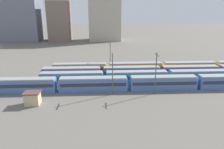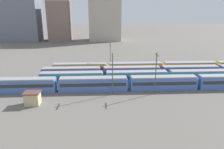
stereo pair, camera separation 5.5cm
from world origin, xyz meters
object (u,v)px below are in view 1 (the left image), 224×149
object	(u,v)px
catenary_pole_0	(156,72)
catenary_pole_1	(110,55)
train_track_2	(218,71)
train_track_3	(216,67)
train_track_0	(197,82)
train_track_1	(137,77)
signal_hut	(33,98)
catenary_pole_2	(112,72)

from	to	relation	value
catenary_pole_0	catenary_pole_1	bearing A→B (deg)	115.67
train_track_2	train_track_3	bearing A→B (deg)	67.76
train_track_3	train_track_0	bearing A→B (deg)	-131.62
train_track_1	signal_hut	size ratio (longest dim) A/B	15.50
train_track_0	signal_hut	bearing A→B (deg)	-169.17
train_track_2	catenary_pole_1	size ratio (longest dim) A/B	10.69
train_track_3	catenary_pole_0	distance (m)	32.66
train_track_0	catenary_pole_2	world-z (taller)	catenary_pole_2
catenary_pole_1	catenary_pole_2	size ratio (longest dim) A/B	0.98
catenary_pole_2	train_track_2	bearing A→B (deg)	21.05
train_track_2	train_track_1	bearing A→B (deg)	-169.32
catenary_pole_1	catenary_pole_2	bearing A→B (deg)	-91.12
train_track_0	catenary_pole_2	size ratio (longest dim) A/B	10.47
catenary_pole_1	train_track_1	bearing A→B (deg)	-61.87
train_track_1	train_track_3	distance (m)	31.48
train_track_2	catenary_pole_2	distance (m)	37.88
train_track_2	catenary_pole_0	xyz separation A→B (m)	(-24.27, -13.58, 4.09)
train_track_3	catenary_pole_1	xyz separation A→B (m)	(-36.86, 2.97, 3.91)
train_track_3	signal_hut	world-z (taller)	train_track_3
train_track_2	train_track_3	xyz separation A→B (m)	(2.13, 5.20, 0.00)
signal_hut	train_track_1	bearing A→B (deg)	26.90
train_track_0	catenary_pole_0	distance (m)	13.57
catenary_pole_0	train_track_0	bearing A→B (deg)	14.25
train_track_1	signal_hut	world-z (taller)	train_track_1
catenary_pole_0	catenary_pole_2	xyz separation A→B (m)	(-10.88, 0.05, -0.06)
catenary_pole_0	catenary_pole_2	distance (m)	10.88
train_track_1	train_track_2	size ratio (longest dim) A/B	0.50
catenary_pole_0	signal_hut	distance (m)	30.09
train_track_0	catenary_pole_1	distance (m)	29.82
train_track_3	catenary_pole_2	bearing A→B (deg)	-153.32
catenary_pole_1	signal_hut	xyz separation A→B (m)	(-18.91, -26.59, -4.26)
train_track_1	catenary_pole_1	size ratio (longest dim) A/B	5.30
train_track_0	catenary_pole_0	bearing A→B (deg)	-165.75
train_track_0	catenary_pole_1	bearing A→B (deg)	141.07
train_track_1	catenary_pole_0	distance (m)	9.90
catenary_pole_2	catenary_pole_1	bearing A→B (deg)	88.88
train_track_0	catenary_pole_2	bearing A→B (deg)	-172.39
train_track_2	catenary_pole_2	size ratio (longest dim) A/B	10.47
train_track_2	signal_hut	bearing A→B (deg)	-161.05
train_track_1	catenary_pole_2	xyz separation A→B (m)	(-7.57, -8.33, 4.03)
train_track_2	catenary_pole_1	xyz separation A→B (m)	(-34.73, 8.17, 3.91)
train_track_1	catenary_pole_1	xyz separation A→B (m)	(-7.15, 13.37, 3.91)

